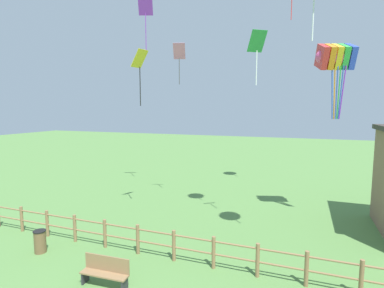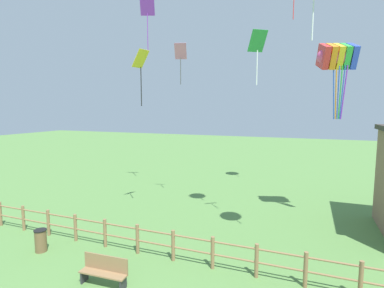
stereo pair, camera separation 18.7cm
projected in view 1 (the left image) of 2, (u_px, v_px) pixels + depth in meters
wooden_fence at (174, 244)px, 11.59m from camera, size 19.40×0.14×1.22m
park_bench_near_fence at (105, 271)px, 9.98m from camera, size 1.69×0.49×0.98m
trash_bin at (40, 241)px, 12.29m from camera, size 0.50×0.50×0.93m
kite_rainbow_parafoil at (335, 57)px, 14.57m from camera, size 2.23×1.87×3.73m
kite_yellow_diamond at (140, 65)px, 15.81m from camera, size 0.75×0.87×2.92m
kite_pink_diamond at (179, 56)px, 17.81m from camera, size 0.83×0.70×2.38m
kite_purple_streamer at (145, 10)px, 20.03m from camera, size 1.07×0.79×3.68m
kite_green_diamond at (257, 47)px, 13.37m from camera, size 0.92×0.88×2.37m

